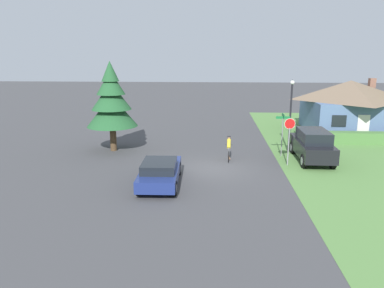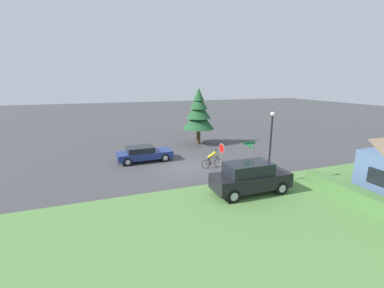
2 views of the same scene
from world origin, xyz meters
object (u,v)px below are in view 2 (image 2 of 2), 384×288
(parked_suv_right, at_px, (250,178))
(street_lamp, at_px, (271,141))
(cyclist, at_px, (212,159))
(conifer_tall_near, at_px, (199,113))
(stop_sign, at_px, (221,157))
(street_name_sign, at_px, (249,154))
(sedan_left_lane, at_px, (144,154))

(parked_suv_right, height_order, street_lamp, street_lamp)
(cyclist, bearing_deg, conifer_tall_near, 78.91)
(parked_suv_right, bearing_deg, stop_sign, 123.95)
(parked_suv_right, bearing_deg, cyclist, 92.08)
(street_name_sign, bearing_deg, parked_suv_right, -28.83)
(stop_sign, bearing_deg, conifer_tall_near, -17.23)
(stop_sign, bearing_deg, cyclist, -18.28)
(cyclist, xyz_separation_m, parked_suv_right, (5.19, 0.17, 0.27))
(cyclist, distance_m, conifer_tall_near, 8.55)
(street_name_sign, bearing_deg, stop_sign, -89.14)
(parked_suv_right, bearing_deg, sedan_left_lane, 119.61)
(sedan_left_lane, height_order, stop_sign, stop_sign)
(conifer_tall_near, bearing_deg, parked_suv_right, -7.69)
(sedan_left_lane, xyz_separation_m, street_name_sign, (7.13, 5.94, 1.26))
(parked_suv_right, height_order, street_name_sign, street_name_sign)
(sedan_left_lane, xyz_separation_m, stop_sign, (7.16, 3.86, 1.30))
(stop_sign, distance_m, street_name_sign, 2.08)
(cyclist, xyz_separation_m, stop_sign, (3.50, -0.96, 1.25))
(cyclist, height_order, conifer_tall_near, conifer_tall_near)
(sedan_left_lane, height_order, conifer_tall_near, conifer_tall_near)
(sedan_left_lane, relative_size, conifer_tall_near, 0.77)
(street_name_sign, bearing_deg, cyclist, -162.15)
(cyclist, distance_m, street_name_sign, 3.84)
(sedan_left_lane, relative_size, street_name_sign, 1.68)
(stop_sign, height_order, street_name_sign, stop_sign)
(conifer_tall_near, bearing_deg, street_lamp, 1.66)
(street_name_sign, height_order, conifer_tall_near, conifer_tall_near)
(street_name_sign, bearing_deg, conifer_tall_near, 175.87)
(street_lamp, bearing_deg, stop_sign, -101.34)
(parked_suv_right, relative_size, street_name_sign, 1.73)
(cyclist, relative_size, parked_suv_right, 0.37)
(stop_sign, bearing_deg, parked_suv_right, -149.22)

